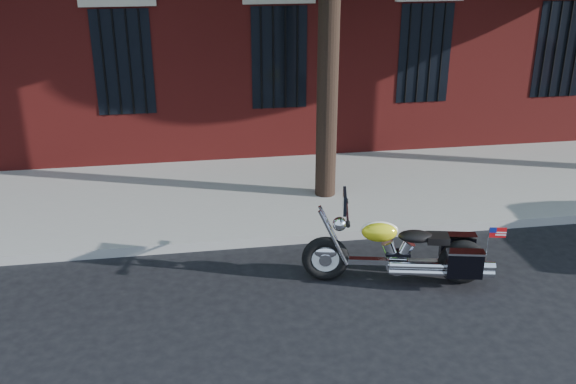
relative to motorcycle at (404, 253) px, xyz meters
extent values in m
plane|color=black|center=(-0.95, 0.07, -0.45)|extent=(120.00, 120.00, 0.00)
cube|color=gray|center=(-0.95, 1.45, -0.38)|extent=(40.00, 0.16, 0.15)
cube|color=gray|center=(-0.95, 3.33, -0.38)|extent=(40.00, 3.60, 0.15)
cube|color=black|center=(-0.95, 5.18, 1.75)|extent=(1.10, 0.14, 2.00)
cylinder|color=black|center=(-0.95, 5.10, 1.75)|extent=(0.04, 0.04, 2.00)
cylinder|color=black|center=(-0.45, 2.97, 2.05)|extent=(0.36, 0.36, 5.00)
torus|color=black|center=(-1.04, 0.23, -0.12)|extent=(0.68, 0.29, 0.66)
torus|color=black|center=(0.78, -0.17, -0.12)|extent=(0.68, 0.29, 0.66)
cylinder|color=white|center=(-1.04, 0.23, -0.12)|extent=(0.49, 0.16, 0.49)
cylinder|color=white|center=(0.78, -0.17, -0.12)|extent=(0.49, 0.16, 0.49)
ellipsoid|color=white|center=(-1.04, 0.23, -0.02)|extent=(0.37, 0.20, 0.19)
ellipsoid|color=yellow|center=(0.78, -0.17, 0.00)|extent=(0.37, 0.21, 0.19)
cube|color=white|center=(-0.13, 0.03, -0.14)|extent=(1.46, 0.41, 0.08)
cylinder|color=white|center=(-0.08, 0.02, -0.16)|extent=(0.35, 0.24, 0.31)
cylinder|color=white|center=(0.36, -0.25, -0.15)|extent=(1.22, 0.35, 0.09)
ellipsoid|color=yellow|center=(-0.34, 0.08, 0.32)|extent=(0.53, 0.38, 0.28)
ellipsoid|color=black|center=(0.14, -0.03, 0.26)|extent=(0.53, 0.38, 0.15)
cube|color=black|center=(0.81, 0.09, -0.01)|extent=(0.49, 0.25, 0.37)
cube|color=black|center=(0.70, -0.41, -0.01)|extent=(0.49, 0.25, 0.37)
cylinder|color=white|center=(-0.77, 0.18, 0.59)|extent=(0.20, 0.76, 0.04)
sphere|color=white|center=(-0.87, 0.20, 0.41)|extent=(0.23, 0.23, 0.20)
cube|color=black|center=(-0.81, 0.18, 0.75)|extent=(0.12, 0.39, 0.28)
cube|color=red|center=(1.05, -0.53, 0.48)|extent=(0.21, 0.06, 0.14)
camera|label=1|loc=(-2.81, -7.43, 4.08)|focal=40.00mm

